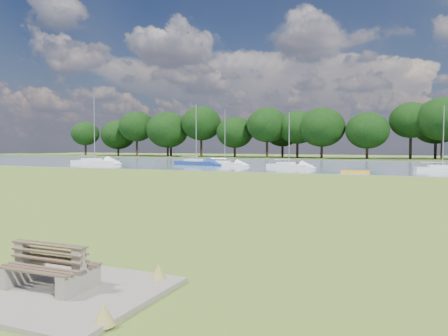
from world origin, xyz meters
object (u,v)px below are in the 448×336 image
at_px(kayak, 355,172).
at_px(sailboat_6, 442,168).
at_px(sailboat_5, 224,163).
at_px(sailboat_3, 94,161).
at_px(sailboat_7, 196,162).
at_px(sailboat_2, 288,165).
at_px(bench_pair, 50,268).

xyz_separation_m(kayak, sailboat_6, (7.97, 6.86, 0.26)).
bearing_deg(kayak, sailboat_6, 34.60).
xyz_separation_m(kayak, sailboat_5, (-17.85, 8.96, 0.27)).
bearing_deg(kayak, sailboat_3, 164.74).
xyz_separation_m(sailboat_3, sailboat_7, (14.82, 3.18, -0.01)).
bearing_deg(sailboat_2, kayak, -19.63).
distance_m(sailboat_3, sailboat_5, 19.42).
bearing_deg(bench_pair, sailboat_3, 128.47).
bearing_deg(sailboat_2, sailboat_3, -158.47).
bearing_deg(sailboat_2, sailboat_7, -169.50).
xyz_separation_m(sailboat_2, sailboat_5, (-9.26, 1.98, -0.01)).
bearing_deg(bench_pair, sailboat_5, 108.85).
height_order(sailboat_3, sailboat_5, sailboat_3).
height_order(kayak, sailboat_7, sailboat_7).
height_order(bench_pair, sailboat_2, sailboat_2).
distance_m(sailboat_5, sailboat_6, 25.90).
distance_m(sailboat_2, sailboat_3, 28.47).
relative_size(sailboat_3, sailboat_7, 1.19).
height_order(sailboat_3, sailboat_7, sailboat_3).
height_order(kayak, sailboat_5, sailboat_5).
height_order(sailboat_2, sailboat_6, sailboat_6).
xyz_separation_m(kayak, sailboat_3, (-37.04, 5.96, 0.38)).
bearing_deg(sailboat_5, sailboat_6, 0.88).
xyz_separation_m(sailboat_3, sailboat_6, (45.01, 0.90, -0.12)).
relative_size(kayak, sailboat_6, 0.40).
relative_size(bench_pair, sailboat_3, 0.17).
relative_size(kayak, sailboat_2, 0.41).
height_order(bench_pair, sailboat_7, sailboat_7).
xyz_separation_m(sailboat_5, sailboat_6, (25.82, -2.10, -0.01)).
distance_m(kayak, sailboat_2, 11.07).
bearing_deg(sailboat_3, sailboat_7, 14.29).
bearing_deg(sailboat_3, bench_pair, -48.49).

